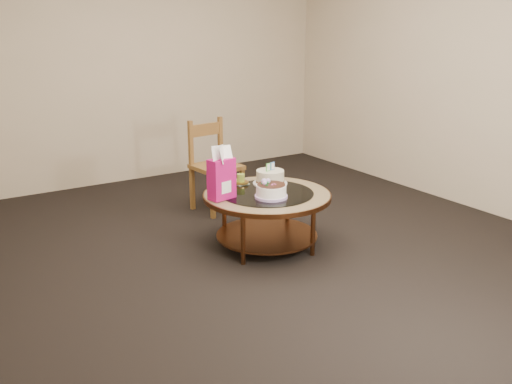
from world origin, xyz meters
TOP-DOWN VIEW (x-y plane):
  - ground at (0.00, 0.00)m, footprint 5.00×5.00m
  - room_walls at (0.00, 0.00)m, footprint 4.52×5.02m
  - coffee_table at (0.00, -0.00)m, footprint 1.02×1.02m
  - decorated_cake at (-0.05, -0.13)m, footprint 0.25×0.25m
  - cream_cake at (0.16, 0.19)m, footprint 0.29×0.29m
  - gift_bag at (-0.38, 0.06)m, footprint 0.22×0.18m
  - pillar_candle at (-0.05, 0.32)m, footprint 0.13×0.13m
  - dining_chair at (0.10, 1.06)m, footprint 0.45×0.45m

SIDE VIEW (x-z plane):
  - ground at x=0.00m, z-range 0.00..0.00m
  - coffee_table at x=0.00m, z-range 0.15..0.61m
  - dining_chair at x=0.10m, z-range 0.01..0.87m
  - pillar_candle at x=-0.05m, z-range 0.44..0.54m
  - decorated_cake at x=-0.05m, z-range 0.43..0.58m
  - cream_cake at x=0.16m, z-range 0.42..0.61m
  - gift_bag at x=-0.38m, z-range 0.46..0.86m
  - room_walls at x=0.00m, z-range 0.24..2.85m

